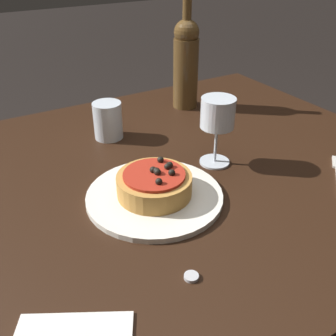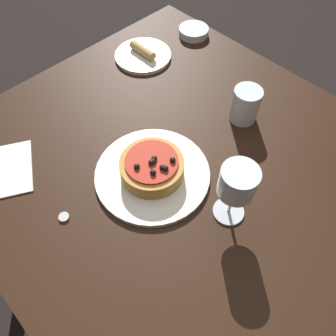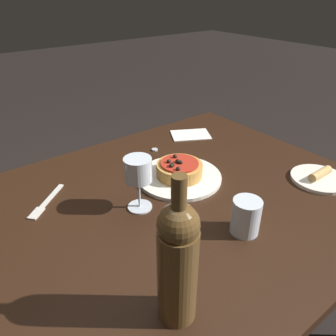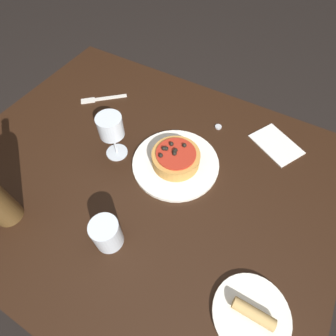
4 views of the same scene
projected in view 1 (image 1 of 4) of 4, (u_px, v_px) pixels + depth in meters
dining_table at (167, 200)px, 0.96m from camera, size 1.22×0.98×0.72m
dinner_plate at (155, 196)px, 0.81m from camera, size 0.28×0.28×0.01m
pizza at (154, 184)px, 0.80m from camera, size 0.15×0.15×0.06m
wine_glass at (218, 116)px, 0.88m from camera, size 0.08×0.08×0.16m
wine_bottle at (186, 62)px, 1.18m from camera, size 0.08×0.08×0.32m
water_cup at (108, 120)px, 1.03m from camera, size 0.08×0.08×0.10m
bottle_cap at (191, 277)px, 0.63m from camera, size 0.02×0.02×0.01m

